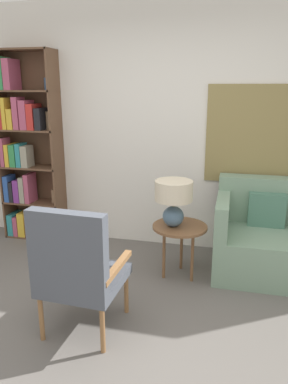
{
  "coord_description": "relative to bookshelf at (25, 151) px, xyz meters",
  "views": [
    {
      "loc": [
        0.77,
        -2.06,
        1.8
      ],
      "look_at": [
        0.02,
        1.02,
        0.9
      ],
      "focal_mm": 35.0,
      "sensor_mm": 36.0,
      "label": 1
    }
  ],
  "objects": [
    {
      "name": "wall_back",
      "position": [
        1.67,
        0.19,
        0.28
      ],
      "size": [
        6.4,
        0.08,
        2.7
      ],
      "color": "white",
      "rests_on": "ground_plane"
    },
    {
      "name": "bookshelf",
      "position": [
        0.0,
        0.0,
        0.0
      ],
      "size": [
        0.71,
        0.3,
        2.19
      ],
      "color": "brown",
      "rests_on": "ground_plane"
    },
    {
      "name": "side_table",
      "position": [
        1.94,
        -0.59,
        -0.6
      ],
      "size": [
        0.52,
        0.52,
        0.52
      ],
      "color": "brown",
      "rests_on": "ground_plane"
    },
    {
      "name": "armchair",
      "position": [
        1.36,
        -1.67,
        -0.5
      ],
      "size": [
        0.59,
        0.61,
        1.01
      ],
      "color": "olive",
      "rests_on": "ground_plane"
    },
    {
      "name": "ground_plane",
      "position": [
        1.62,
        -1.84,
        -1.07
      ],
      "size": [
        14.0,
        14.0,
        0.0
      ],
      "primitive_type": "plane",
      "color": "#66605B"
    },
    {
      "name": "table_lamp",
      "position": [
        1.88,
        -0.62,
        -0.26
      ],
      "size": [
        0.35,
        0.35,
        0.44
      ],
      "color": "slate",
      "rests_on": "side_table"
    }
  ]
}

